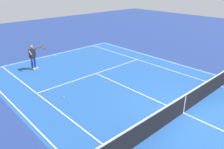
{
  "coord_description": "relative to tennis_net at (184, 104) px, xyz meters",
  "views": [
    {
      "loc": [
        -4.15,
        8.29,
        5.6
      ],
      "look_at": [
        4.0,
        0.78,
        0.9
      ],
      "focal_mm": 35.4,
      "sensor_mm": 36.0,
      "label": 1
    }
  ],
  "objects": [
    {
      "name": "tennis_ball",
      "position": [
        4.96,
        3.3,
        -0.46
      ],
      "size": [
        0.07,
        0.07,
        0.07
      ],
      "primitive_type": "sphere",
      "color": "#CCE01E",
      "rests_on": "ground_plane"
    },
    {
      "name": "tennis_net",
      "position": [
        0.0,
        0.0,
        0.0
      ],
      "size": [
        0.1,
        11.7,
        1.08
      ],
      "color": "#2D2D33",
      "rests_on": "ground_plane"
    },
    {
      "name": "tennis_player_near",
      "position": [
        9.96,
        2.57,
        0.44
      ],
      "size": [
        0.97,
        0.88,
        1.7
      ],
      "color": "navy",
      "rests_on": "ground_plane"
    },
    {
      "name": "court_slab",
      "position": [
        0.0,
        0.0,
        -0.49
      ],
      "size": [
        24.2,
        11.4,
        0.0
      ],
      "primitive_type": "cube",
      "color": "#1E4C93",
      "rests_on": "ground_plane"
    },
    {
      "name": "court_line_markings",
      "position": [
        0.0,
        0.0,
        -0.49
      ],
      "size": [
        23.85,
        11.05,
        0.01
      ],
      "color": "white",
      "rests_on": "ground_plane"
    },
    {
      "name": "ground_plane",
      "position": [
        0.0,
        0.0,
        -0.49
      ],
      "size": [
        60.0,
        60.0,
        0.0
      ],
      "primitive_type": "plane",
      "color": "navy"
    }
  ]
}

